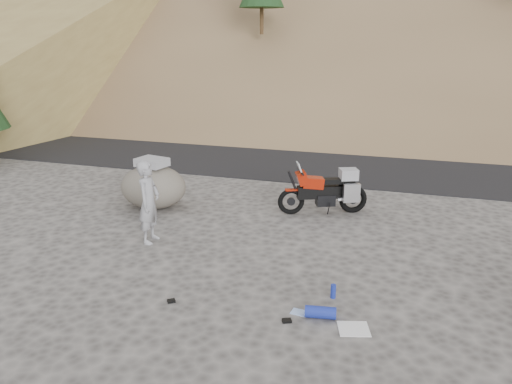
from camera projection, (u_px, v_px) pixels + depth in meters
ground at (254, 264)px, 9.51m from camera, size 140.00×140.00×0.00m
road at (329, 158)px, 17.72m from camera, size 120.00×7.00×0.05m
motorcycle at (327, 191)px, 12.06m from camera, size 2.09×1.13×1.32m
man at (152, 241)px, 10.56m from camera, size 0.45×0.66×1.74m
boulder at (153, 186)px, 12.47m from camera, size 2.09×1.97×1.26m
gear_white_cloth at (354, 329)px, 7.40m from camera, size 0.54×0.51×0.02m
gear_blue_mat at (320, 312)px, 7.67m from camera, size 0.50×0.26×0.19m
gear_bottle at (333, 291)px, 8.25m from camera, size 0.09×0.09×0.24m
gear_glove_a at (287, 321)px, 7.58m from camera, size 0.17×0.15×0.04m
gear_glove_b at (171, 301)px, 8.14m from camera, size 0.16×0.15×0.04m
gear_blue_cloth at (299, 312)px, 7.84m from camera, size 0.28×0.22×0.01m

